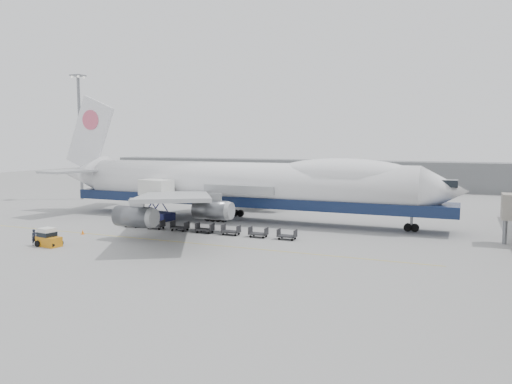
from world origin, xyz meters
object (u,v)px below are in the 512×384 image
at_px(catering_truck, 156,197).
at_px(baggage_tug, 48,238).
at_px(airliner, 246,184).
at_px(ground_worker, 34,237).

distance_m(catering_truck, baggage_tug, 21.42).
xyz_separation_m(airliner, baggage_tug, (-13.63, -25.94, -4.68)).
bearing_deg(catering_truck, ground_worker, -85.56).
distance_m(catering_truck, ground_worker, 21.77).
bearing_deg(ground_worker, catering_truck, 12.17).
distance_m(airliner, ground_worker, 30.76).
bearing_deg(catering_truck, baggage_tug, -80.60).
xyz_separation_m(airliner, ground_worker, (-15.50, -26.16, -4.68)).
bearing_deg(baggage_tug, catering_truck, 97.13).
bearing_deg(airliner, catering_truck, -160.29).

